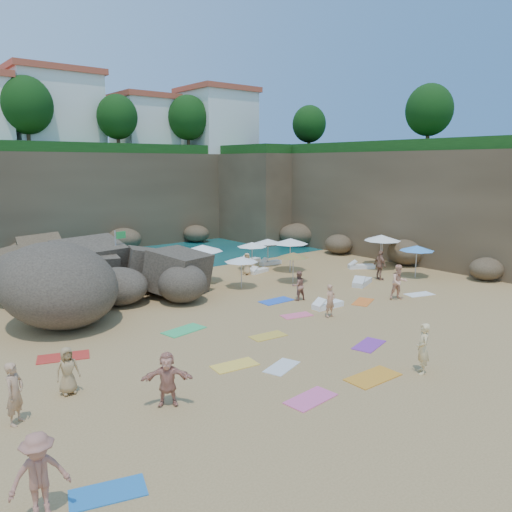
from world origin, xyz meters
TOP-DOWN VIEW (x-y plane):
  - ground at (0.00, 0.00)m, footprint 120.00×120.00m
  - seawater at (0.00, 30.00)m, footprint 120.00×120.00m
  - cliff_back at (2.00, 25.00)m, footprint 44.00×8.00m
  - cliff_right at (19.00, 8.00)m, footprint 8.00×30.00m
  - cliff_corner at (17.00, 20.00)m, footprint 10.00×12.00m
  - clifftop_buildings at (2.96, 25.79)m, footprint 28.48×9.48m
  - clifftop_trees at (4.78, 19.52)m, footprint 35.60×23.82m
  - rock_outcrop at (-4.77, 6.30)m, footprint 10.44×8.85m
  - flag_pole at (-4.13, 7.71)m, footprint 0.68×0.17m
  - parasol_0 at (1.69, 3.96)m, footprint 1.96×1.96m
  - parasol_1 at (0.65, 6.44)m, footprint 2.48×2.48m
  - parasol_2 at (5.29, 7.49)m, footprint 2.02×2.02m
  - parasol_3 at (7.11, 7.97)m, footprint 2.02×2.02m
  - parasol_4 at (16.82, 4.93)m, footprint 2.62×2.62m
  - parasol_6 at (4.95, 3.06)m, footprint 1.97×1.97m
  - parasol_7 at (6.99, 5.52)m, footprint 2.37×2.37m
  - parasol_8 at (12.38, 2.13)m, footprint 2.48×2.48m
  - parasol_10 at (12.01, -0.80)m, footprint 2.17×2.17m
  - parasol_11 at (13.44, 3.03)m, footprint 2.30×2.30m
  - lounger_0 at (7.47, 8.09)m, footprint 1.66×0.63m
  - lounger_1 at (5.08, 6.54)m, footprint 1.61×0.81m
  - lounger_2 at (6.78, 9.56)m, footprint 1.80×0.89m
  - lounger_3 at (7.77, 0.03)m, footprint 2.04×1.33m
  - lounger_4 at (11.46, 3.10)m, footprint 1.82×1.48m
  - lounger_5 at (2.62, -1.98)m, footprint 1.74×0.64m
  - towel_0 at (-11.77, -8.80)m, footprint 1.81×1.26m
  - towel_1 at (-5.11, -8.46)m, footprint 1.74×0.98m
  - towel_2 at (-2.35, -8.67)m, footprint 1.97×1.01m
  - towel_4 at (-5.39, -4.91)m, footprint 1.73×1.02m
  - towel_5 at (-4.17, -6.07)m, footprint 1.65×1.20m
  - towel_6 at (0.00, -6.64)m, footprint 1.81×1.24m
  - towel_7 at (-9.92, -0.24)m, footprint 2.05×1.49m
  - towel_8 at (1.40, 0.56)m, footprint 1.82×0.94m
  - towel_9 at (0.47, -1.97)m, footprint 1.61×1.06m
  - towel_10 at (4.81, -2.44)m, footprint 1.80×1.40m
  - towel_11 at (-4.82, -0.45)m, footprint 1.99×1.23m
  - towel_12 at (-2.45, -3.30)m, footprint 1.59×0.92m
  - towel_13 at (8.44, -3.43)m, footprint 1.74×1.21m
  - person_stand_0 at (-12.52, -4.32)m, footprint 0.77×0.76m
  - person_stand_1 at (2.44, -0.01)m, footprint 0.88×0.76m
  - person_stand_2 at (-2.05, 11.86)m, footprint 1.05×0.77m
  - person_stand_3 at (9.65, 0.19)m, footprint 0.70×1.16m
  - person_stand_4 at (4.10, 6.53)m, footprint 0.79×0.74m
  - person_stand_5 at (-7.14, 9.05)m, footprint 1.37×1.09m
  - person_stand_6 at (-0.74, -9.48)m, footprint 0.76×0.77m
  - person_lie_0 at (-13.12, -8.70)m, footprint 1.38×1.96m
  - person_lie_2 at (-10.78, -3.40)m, footprint 0.77×1.52m
  - person_lie_3 at (-8.72, -6.04)m, footprint 2.17×2.21m
  - person_lie_4 at (1.54, -3.11)m, footprint 0.57×1.54m
  - person_lie_5 at (6.67, -3.28)m, footprint 1.64×2.06m

SIDE VIEW (x-z plane):
  - ground at x=0.00m, z-range 0.00..0.00m
  - rock_outcrop at x=-4.77m, z-range -1.80..1.80m
  - seawater at x=0.00m, z-range 0.00..0.00m
  - towel_9 at x=0.47m, z-range 0.00..0.03m
  - towel_5 at x=-4.17m, z-range 0.00..0.03m
  - towel_12 at x=-2.45m, z-range 0.00..0.03m
  - towel_13 at x=8.44m, z-range 0.00..0.03m
  - towel_10 at x=4.81m, z-range 0.00..0.03m
  - towel_0 at x=-11.77m, z-range 0.00..0.03m
  - towel_4 at x=-5.39m, z-range 0.00..0.03m
  - towel_6 at x=0.00m, z-range 0.00..0.03m
  - towel_1 at x=-5.11m, z-range 0.00..0.03m
  - towel_8 at x=1.40m, z-range 0.00..0.03m
  - towel_7 at x=-9.92m, z-range 0.00..0.03m
  - towel_11 at x=-4.82m, z-range 0.00..0.03m
  - towel_2 at x=-2.35m, z-range 0.00..0.03m
  - lounger_1 at x=5.08m, z-range 0.00..0.24m
  - lounger_0 at x=7.47m, z-range 0.00..0.25m
  - lounger_5 at x=2.62m, z-range 0.00..0.27m
  - lounger_2 at x=6.78m, z-range 0.00..0.27m
  - lounger_4 at x=11.46m, z-range 0.00..0.28m
  - lounger_3 at x=7.77m, z-range 0.00..0.30m
  - person_lie_4 at x=1.54m, z-range 0.00..0.37m
  - person_lie_2 at x=-10.78m, z-range 0.00..0.40m
  - person_lie_3 at x=-8.72m, z-range 0.00..0.44m
  - person_lie_0 at x=-13.12m, z-range 0.00..0.49m
  - person_lie_5 at x=6.67m, z-range 0.00..0.70m
  - person_stand_4 at x=4.10m, z-range 0.00..1.44m
  - person_stand_5 at x=-7.14m, z-range 0.00..1.49m
  - person_stand_2 at x=-2.05m, z-range 0.00..1.50m
  - person_stand_1 at x=2.44m, z-range 0.00..1.58m
  - person_stand_6 at x=-0.74m, z-range 0.00..1.79m
  - person_stand_0 at x=-12.52m, z-range 0.00..1.80m
  - person_stand_3 at x=9.65m, z-range 0.00..1.85m
  - parasol_0 at x=1.69m, z-range 0.77..2.63m
  - parasol_6 at x=4.95m, z-range 0.78..2.64m
  - parasol_3 at x=7.11m, z-range 0.80..2.71m
  - parasol_2 at x=5.29m, z-range 0.80..2.71m
  - parasol_10 at x=12.01m, z-range 0.86..2.90m
  - parasol_11 at x=13.44m, z-range 0.91..3.09m
  - parasol_7 at x=6.99m, z-range 0.94..3.18m
  - parasol_1 at x=0.65m, z-range 0.98..3.32m
  - parasol_8 at x=12.38m, z-range 0.98..3.33m
  - flag_pole at x=-4.13m, z-range 0.48..3.97m
  - parasol_4 at x=16.82m, z-range 1.03..3.51m
  - cliff_back at x=2.00m, z-range 0.00..8.00m
  - cliff_right at x=19.00m, z-range 0.00..8.00m
  - cliff_corner at x=17.00m, z-range 0.00..8.00m
  - clifftop_buildings at x=2.96m, z-range 7.74..14.74m
  - clifftop_trees at x=4.78m, z-range 9.06..13.46m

